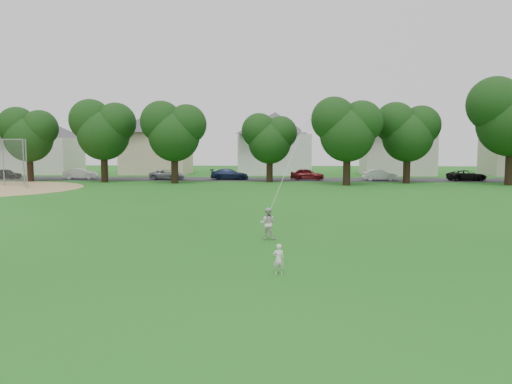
# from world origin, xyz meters

# --- Properties ---
(ground) EXTENTS (160.00, 160.00, 0.00)m
(ground) POSITION_xyz_m (0.00, 0.00, 0.00)
(ground) COLOR #175212
(ground) RESTS_ON ground
(street) EXTENTS (90.00, 7.00, 0.01)m
(street) POSITION_xyz_m (0.00, 42.00, 0.01)
(street) COLOR #2D2D30
(street) RESTS_ON ground
(toddler) EXTENTS (0.37, 0.27, 0.94)m
(toddler) POSITION_xyz_m (1.24, -0.02, 0.47)
(toddler) COLOR silver
(toddler) RESTS_ON ground
(older_boy) EXTENTS (0.69, 0.57, 1.32)m
(older_boy) POSITION_xyz_m (0.71, 5.57, 0.66)
(older_boy) COLOR silver
(older_boy) RESTS_ON ground
(kite) EXTENTS (1.31, 2.10, 5.37)m
(kite) POSITION_xyz_m (1.52, 7.20, 2.92)
(kite) COLOR white
(kite) RESTS_ON ground
(tree_row) EXTENTS (80.49, 9.42, 10.76)m
(tree_row) POSITION_xyz_m (3.60, 36.06, 6.11)
(tree_row) COLOR black
(tree_row) RESTS_ON ground
(parked_cars) EXTENTS (71.42, 2.39, 1.29)m
(parked_cars) POSITION_xyz_m (4.94, 41.00, 0.61)
(parked_cars) COLOR black
(parked_cars) RESTS_ON ground
(house_row) EXTENTS (76.99, 13.59, 10.16)m
(house_row) POSITION_xyz_m (-0.12, 52.00, 5.05)
(house_row) COLOR silver
(house_row) RESTS_ON ground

